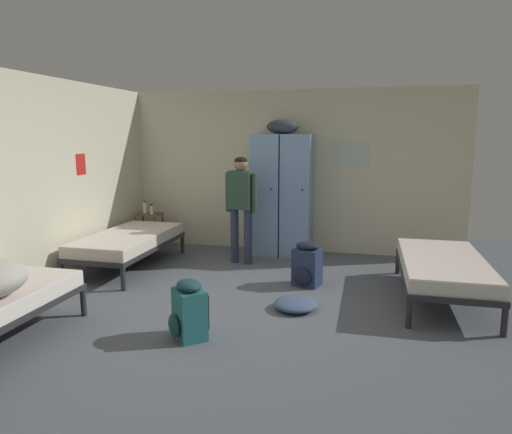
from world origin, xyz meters
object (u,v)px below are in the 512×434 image
Objects in this scene: lotion_bottle at (152,210)px; locker_bank at (282,192)px; bed_left_rear at (128,241)px; person_traveler at (241,200)px; clothes_pile_denim at (296,304)px; shelf_unit at (149,227)px; water_bottle at (145,208)px; backpack_teal at (188,311)px; backpack_navy at (307,265)px; bed_right at (443,267)px.

locker_bank is at bearing 3.87° from lotion_bottle.
bed_left_rear is at bearing -80.79° from lotion_bottle.
locker_bank reaches higher than person_traveler.
locker_bank is 4.40× the size of clothes_pile_denim.
water_bottle reaches higher than shelf_unit.
person_traveler reaches higher than lotion_bottle.
lotion_bottle is at bearing 141.48° from clothes_pile_denim.
backpack_teal is (-0.26, -3.22, -0.71)m from locker_bank.
person_traveler is at bearing -17.78° from water_bottle.
clothes_pile_denim is at bearing -90.57° from backpack_navy.
bed_right is 2.90m from backpack_teal.
person_traveler reaches higher than bed_right.
locker_bank reaches higher than bed_left_rear.
bed_right is (2.13, -1.60, -0.59)m from locker_bank.
backpack_navy is (0.59, -1.47, -0.71)m from locker_bank.
person_traveler reaches higher than shelf_unit.
lotion_bottle reaches higher than shelf_unit.
shelf_unit is at bearing 160.87° from bed_right.
locker_bank is 2.15m from lotion_bottle.
shelf_unit is (-2.19, -0.10, -0.62)m from locker_bank.
lotion_bottle is 0.30× the size of backpack_navy.
water_bottle is 3.65m from clothes_pile_denim.
bed_left_rear reaches higher than clothes_pile_denim.
water_bottle is at bearing 158.20° from lotion_bottle.
shelf_unit is 1.18m from bed_left_rear.
clothes_pile_denim is at bearing -22.39° from bed_left_rear.
person_traveler is at bearing 142.70° from backpack_navy.
locker_bank is 2.29m from water_bottle.
water_bottle is at bearing 122.52° from backpack_teal.
bed_right is at bearing -18.94° from lotion_bottle.
bed_left_rear is 1.15m from lotion_bottle.
bed_right is at bearing -19.13° from shelf_unit.
backpack_teal and backpack_navy have the same top height.
lotion_bottle is 3.62m from backpack_teal.
bed_right is at bearing -5.06° from backpack_navy.
water_bottle reaches higher than bed_left_rear.
person_traveler is at bearing -17.95° from shelf_unit.
water_bottle is at bearing -177.90° from locker_bank.
water_bottle is at bearing 165.96° from shelf_unit.
locker_bank is at bearing 104.20° from clothes_pile_denim.
water_bottle reaches higher than clothes_pile_denim.
person_traveler is (-0.47, -0.66, -0.04)m from locker_bank.
clothes_pile_denim is (2.77, -2.19, -0.29)m from shelf_unit.
backpack_teal is at bearing -85.45° from person_traveler.
shelf_unit is 0.37× the size of person_traveler.
water_bottle is (-0.33, 1.17, 0.28)m from bed_left_rear.
locker_bank reaches higher than lotion_bottle.
bed_left_rear is at bearing -74.25° from water_bottle.
water_bottle is (-0.08, 0.02, 0.32)m from shelf_unit.
backpack_teal is at bearing -58.98° from lotion_bottle.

